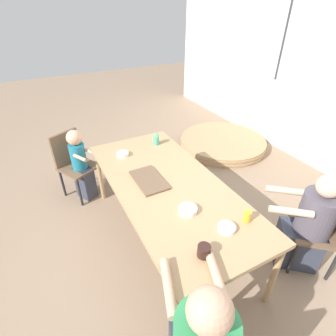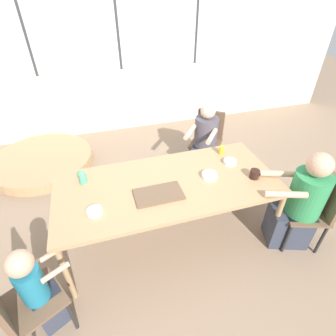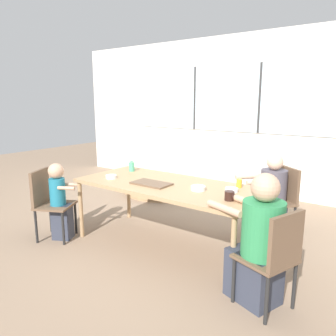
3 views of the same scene
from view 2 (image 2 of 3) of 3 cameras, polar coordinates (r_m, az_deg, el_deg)
ground_plane at (r=3.04m, az=0.00°, el=-14.22°), size 16.00×16.00×0.00m
wall_back_with_windows at (r=4.68m, az=-10.63°, el=24.43°), size 8.40×0.08×2.80m
dining_table at (r=2.54m, az=0.00°, el=-4.18°), size 2.12×0.96×0.75m
chair_for_woman_green_shirt at (r=3.01m, az=29.57°, el=-7.21°), size 0.51×0.51×0.85m
chair_for_man_blue_shirt at (r=3.81m, az=8.68°, el=7.01°), size 0.56×0.56×0.85m
chair_for_toddler at (r=2.31m, az=-30.16°, el=-24.26°), size 0.54×0.54×0.85m
person_woman_green_shirt at (r=2.94m, az=26.60°, el=-7.38°), size 0.68×0.52×1.12m
person_man_blue_shirt at (r=3.69m, az=7.90°, el=5.21°), size 0.61×0.64×1.03m
person_toddler at (r=2.34m, az=-26.16°, el=-23.13°), size 0.38×0.32×0.94m
food_tray_dark at (r=2.37m, az=-2.06°, el=-5.73°), size 0.44×0.25×0.02m
coffee_mug at (r=2.68m, az=18.37°, el=-1.24°), size 0.10×0.09×0.09m
sippy_cup at (r=2.60m, az=-18.17°, el=-1.69°), size 0.08×0.08×0.15m
juice_glass at (r=2.96m, az=11.54°, el=3.82°), size 0.06×0.06×0.09m
bowl_white_shallow at (r=2.59m, az=9.03°, el=-1.65°), size 0.15×0.15×0.05m
bowl_cereal at (r=2.29m, az=-15.69°, el=-9.10°), size 0.13×0.13×0.04m
bowl_fruit at (r=2.83m, az=13.33°, el=1.29°), size 0.13×0.13×0.04m
folded_table_stack at (r=4.42m, az=-25.65°, el=1.42°), size 1.48×1.48×0.15m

